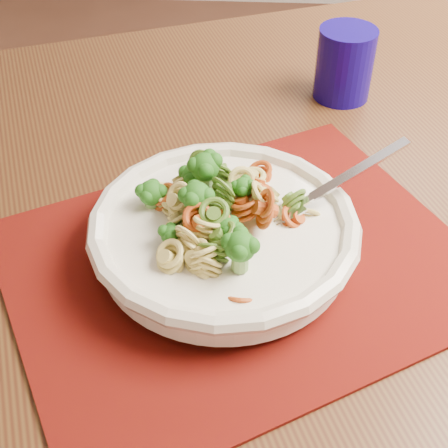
{
  "coord_description": "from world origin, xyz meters",
  "views": [
    {
      "loc": [
        -0.68,
        -0.93,
        1.19
      ],
      "look_at": [
        -0.7,
        -0.49,
        0.8
      ],
      "focal_mm": 50.0,
      "sensor_mm": 36.0,
      "label": 1
    }
  ],
  "objects": [
    {
      "name": "pasta_broccoli_heap",
      "position": [
        -0.7,
        -0.49,
        0.8
      ],
      "size": [
        0.22,
        0.22,
        0.06
      ],
      "primitive_type": null,
      "color": "tan",
      "rests_on": "pasta_bowl"
    },
    {
      "name": "pasta_bowl",
      "position": [
        -0.7,
        -0.49,
        0.79
      ],
      "size": [
        0.26,
        0.26,
        0.05
      ],
      "color": "silver",
      "rests_on": "placemat"
    },
    {
      "name": "placemat",
      "position": [
        -0.69,
        -0.5,
        0.76
      ],
      "size": [
        0.55,
        0.51,
        0.0
      ],
      "primitive_type": "cube",
      "rotation": [
        0.0,
        0.0,
        0.52
      ],
      "color": "#581203",
      "rests_on": "dining_table"
    },
    {
      "name": "tumbler",
      "position": [
        -0.56,
        -0.17,
        0.8
      ],
      "size": [
        0.08,
        0.08,
        0.09
      ],
      "primitive_type": "cylinder",
      "color": "#0E045F",
      "rests_on": "dining_table"
    },
    {
      "name": "dining_table",
      "position": [
        -0.76,
        -0.36,
        0.64
      ],
      "size": [
        1.45,
        1.2,
        0.75
      ],
      "rotation": [
        0.0,
        0.0,
        0.38
      ],
      "color": "#4A2E15",
      "rests_on": "ground"
    },
    {
      "name": "fork",
      "position": [
        -0.64,
        -0.47,
        0.8
      ],
      "size": [
        0.17,
        0.11,
        0.08
      ],
      "primitive_type": null,
      "rotation": [
        0.0,
        -0.35,
        0.48
      ],
      "color": "silver",
      "rests_on": "pasta_bowl"
    }
  ]
}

